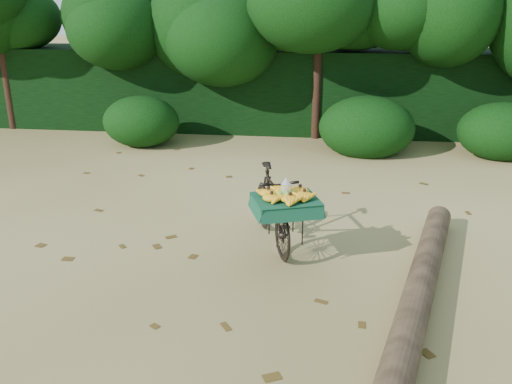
# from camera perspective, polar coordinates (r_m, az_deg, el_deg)

# --- Properties ---
(ground) EXTENTS (80.00, 80.00, 0.00)m
(ground) POSITION_cam_1_polar(r_m,az_deg,el_deg) (6.78, 0.80, -5.04)
(ground) COLOR tan
(ground) RESTS_ON ground
(vendor_bicycle) EXTENTS (1.10, 1.77, 0.96)m
(vendor_bicycle) POSITION_cam_1_polar(r_m,az_deg,el_deg) (6.49, 1.77, -1.50)
(vendor_bicycle) COLOR black
(vendor_bicycle) RESTS_ON ground
(fallen_log) EXTENTS (1.36, 3.96, 0.29)m
(fallen_log) POSITION_cam_1_polar(r_m,az_deg,el_deg) (5.67, 16.90, -9.53)
(fallen_log) COLOR brown
(fallen_log) RESTS_ON ground
(hedge_backdrop) EXTENTS (26.00, 1.80, 1.80)m
(hedge_backdrop) POSITION_cam_1_polar(r_m,az_deg,el_deg) (12.60, 4.18, 10.71)
(hedge_backdrop) COLOR black
(hedge_backdrop) RESTS_ON ground
(tree_row) EXTENTS (14.50, 2.00, 4.00)m
(tree_row) POSITION_cam_1_polar(r_m,az_deg,el_deg) (11.74, 0.78, 15.52)
(tree_row) COLOR black
(tree_row) RESTS_ON ground
(bush_clumps) EXTENTS (8.80, 1.70, 0.90)m
(bush_clumps) POSITION_cam_1_polar(r_m,az_deg,el_deg) (10.70, 6.16, 6.62)
(bush_clumps) COLOR black
(bush_clumps) RESTS_ON ground
(leaf_litter) EXTENTS (7.00, 7.30, 0.01)m
(leaf_litter) POSITION_cam_1_polar(r_m,az_deg,el_deg) (7.37, 1.38, -2.92)
(leaf_litter) COLOR #523B16
(leaf_litter) RESTS_ON ground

